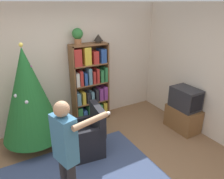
{
  "coord_description": "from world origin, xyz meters",
  "views": [
    {
      "loc": [
        -1.32,
        -2.45,
        2.59
      ],
      "look_at": [
        0.58,
        0.87,
        1.05
      ],
      "focal_mm": 35.0,
      "sensor_mm": 36.0,
      "label": 1
    }
  ],
  "objects_px": {
    "bookshelf": "(90,85)",
    "potted_plant": "(78,35)",
    "television": "(186,98)",
    "standing_person": "(66,150)",
    "table_lamp": "(98,38)",
    "christmas_tree": "(29,95)",
    "armchair": "(88,137)"
  },
  "relations": [
    {
      "from": "television",
      "to": "armchair",
      "type": "distance_m",
      "value": 2.16
    },
    {
      "from": "television",
      "to": "standing_person",
      "type": "bearing_deg",
      "value": -166.16
    },
    {
      "from": "bookshelf",
      "to": "standing_person",
      "type": "xyz_separation_m",
      "value": [
        -1.24,
        -2.05,
        0.06
      ]
    },
    {
      "from": "table_lamp",
      "to": "bookshelf",
      "type": "bearing_deg",
      "value": -177.64
    },
    {
      "from": "bookshelf",
      "to": "armchair",
      "type": "xyz_separation_m",
      "value": [
        -0.55,
        -1.1,
        -0.55
      ]
    },
    {
      "from": "christmas_tree",
      "to": "armchair",
      "type": "height_order",
      "value": "christmas_tree"
    },
    {
      "from": "bookshelf",
      "to": "potted_plant",
      "type": "relative_size",
      "value": 5.42
    },
    {
      "from": "standing_person",
      "to": "armchair",
      "type": "bearing_deg",
      "value": 130.41
    },
    {
      "from": "christmas_tree",
      "to": "table_lamp",
      "type": "bearing_deg",
      "value": 13.35
    },
    {
      "from": "standing_person",
      "to": "potted_plant",
      "type": "distance_m",
      "value": 2.52
    },
    {
      "from": "christmas_tree",
      "to": "potted_plant",
      "type": "distance_m",
      "value": 1.5
    },
    {
      "from": "bookshelf",
      "to": "potted_plant",
      "type": "height_order",
      "value": "potted_plant"
    },
    {
      "from": "bookshelf",
      "to": "armchair",
      "type": "height_order",
      "value": "bookshelf"
    },
    {
      "from": "christmas_tree",
      "to": "potted_plant",
      "type": "height_order",
      "value": "potted_plant"
    },
    {
      "from": "potted_plant",
      "to": "armchair",
      "type": "bearing_deg",
      "value": -106.76
    },
    {
      "from": "television",
      "to": "potted_plant",
      "type": "height_order",
      "value": "potted_plant"
    },
    {
      "from": "television",
      "to": "potted_plant",
      "type": "distance_m",
      "value": 2.57
    },
    {
      "from": "table_lamp",
      "to": "christmas_tree",
      "type": "bearing_deg",
      "value": -166.65
    },
    {
      "from": "television",
      "to": "standing_person",
      "type": "relative_size",
      "value": 0.37
    },
    {
      "from": "television",
      "to": "table_lamp",
      "type": "height_order",
      "value": "table_lamp"
    },
    {
      "from": "bookshelf",
      "to": "potted_plant",
      "type": "distance_m",
      "value": 1.12
    },
    {
      "from": "potted_plant",
      "to": "table_lamp",
      "type": "height_order",
      "value": "potted_plant"
    },
    {
      "from": "standing_person",
      "to": "christmas_tree",
      "type": "bearing_deg",
      "value": 169.98
    },
    {
      "from": "bookshelf",
      "to": "table_lamp",
      "type": "xyz_separation_m",
      "value": [
        0.24,
        0.01,
        1.01
      ]
    },
    {
      "from": "bookshelf",
      "to": "armchair",
      "type": "bearing_deg",
      "value": -116.7
    },
    {
      "from": "christmas_tree",
      "to": "bookshelf",
      "type": "bearing_deg",
      "value": 15.22
    },
    {
      "from": "armchair",
      "to": "table_lamp",
      "type": "relative_size",
      "value": 4.6
    },
    {
      "from": "television",
      "to": "christmas_tree",
      "type": "relative_size",
      "value": 0.3
    },
    {
      "from": "potted_plant",
      "to": "christmas_tree",
      "type": "bearing_deg",
      "value": -161.57
    },
    {
      "from": "television",
      "to": "christmas_tree",
      "type": "bearing_deg",
      "value": 161.05
    },
    {
      "from": "christmas_tree",
      "to": "standing_person",
      "type": "xyz_separation_m",
      "value": [
        0.11,
        -1.68,
        -0.12
      ]
    },
    {
      "from": "bookshelf",
      "to": "christmas_tree",
      "type": "height_order",
      "value": "christmas_tree"
    }
  ]
}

